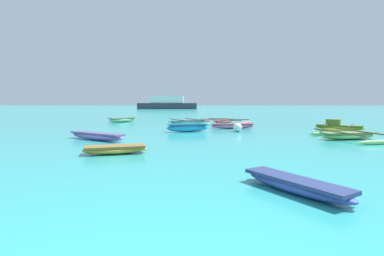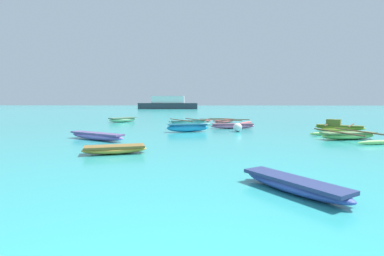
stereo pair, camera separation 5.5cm
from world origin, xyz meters
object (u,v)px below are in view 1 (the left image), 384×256
moored_boat_7 (97,136)px  moored_boat_9 (188,122)px  moored_boat_5 (233,126)px  moored_boat_6 (224,121)px  moored_boat_1 (188,127)px  moored_boat_2 (348,135)px  moored_boat_0 (115,149)px  distant_ferry (167,104)px  moored_boat_8 (295,184)px  moored_boat_3 (338,127)px  moored_boat_4 (122,120)px  mooring_buoy_0 (238,127)px

moored_boat_7 → moored_boat_9: moored_boat_9 is taller
moored_boat_5 → moored_boat_6: moored_boat_5 is taller
moored_boat_7 → moored_boat_1: bearing=73.2°
moored_boat_2 → moored_boat_5: bearing=120.0°
moored_boat_0 → distant_ferry: (-4.68, 58.79, 1.05)m
moored_boat_0 → moored_boat_2: (10.26, 4.31, 0.03)m
moored_boat_2 → distant_ferry: 56.50m
moored_boat_2 → moored_boat_8: bearing=-133.9°
moored_boat_3 → moored_boat_7: bearing=-127.3°
moored_boat_3 → moored_boat_7: moored_boat_3 is taller
moored_boat_0 → moored_boat_6: moored_boat_6 is taller
moored_boat_4 → moored_boat_6: (8.92, -0.73, -0.07)m
moored_boat_1 → moored_boat_7: (-4.22, -3.81, -0.07)m
moored_boat_2 → moored_boat_9: size_ratio=0.90×
moored_boat_3 → moored_boat_8: 15.11m
moored_boat_4 → moored_boat_7: 12.16m
moored_boat_7 → distant_ferry: size_ratio=0.25×
moored_boat_5 → distant_ferry: size_ratio=0.22×
moored_boat_1 → distant_ferry: size_ratio=0.19×
moored_boat_1 → mooring_buoy_0: 3.04m
moored_boat_0 → moored_boat_9: size_ratio=0.52×
moored_boat_0 → moored_boat_1: (2.25, 7.54, 0.10)m
mooring_buoy_0 → distant_ferry: distant_ferry is taller
moored_boat_6 → moored_boat_9: size_ratio=1.03×
moored_boat_6 → moored_boat_8: (-0.04, -19.38, 0.01)m
moored_boat_0 → moored_boat_1: 7.87m
moored_boat_4 → distant_ferry: distant_ferry is taller
moored_boat_4 → mooring_buoy_0: size_ratio=4.74×
moored_boat_7 → moored_boat_8: size_ratio=1.35×
moored_boat_1 → moored_boat_5: size_ratio=0.86×
moored_boat_0 → moored_boat_8: size_ratio=0.96×
moored_boat_5 → moored_boat_6: (-0.17, 5.21, -0.04)m
moored_boat_1 → moored_boat_4: bearing=113.0°
moored_boat_0 → moored_boat_5: size_ratio=0.78×
moored_boat_9 → moored_boat_0: bearing=-128.2°
moored_boat_0 → moored_boat_2: size_ratio=0.58×
moored_boat_0 → distant_ferry: size_ratio=0.18×
moored_boat_0 → moored_boat_4: 16.21m
moored_boat_0 → moored_boat_2: 11.13m
moored_boat_6 → moored_boat_7: 13.27m
mooring_buoy_0 → moored_boat_8: bearing=-91.4°
moored_boat_0 → moored_boat_8: (4.99, -4.37, 0.00)m
moored_boat_6 → mooring_buoy_0: (0.25, -7.27, 0.11)m
moored_boat_3 → distant_ferry: 52.45m
moored_boat_0 → mooring_buoy_0: mooring_buoy_0 is taller
moored_boat_0 → moored_boat_6: size_ratio=0.51×
moored_boat_1 → moored_boat_5: (2.96, 2.25, -0.07)m
moored_boat_1 → mooring_buoy_0: mooring_buoy_0 is taller
mooring_buoy_0 → moored_boat_4: bearing=138.9°
moored_boat_4 → moored_boat_5: 10.86m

